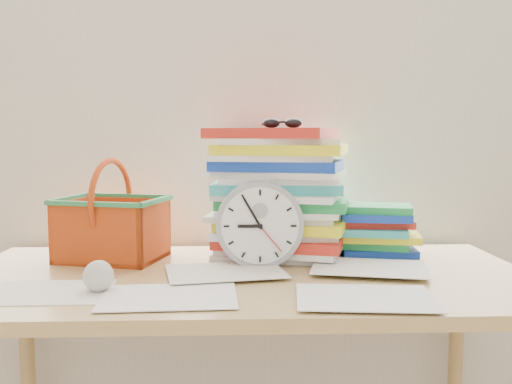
{
  "coord_description": "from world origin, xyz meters",
  "views": [
    {
      "loc": [
        -0.03,
        0.23,
        1.09
      ],
      "look_at": [
        0.02,
        1.6,
        0.95
      ],
      "focal_mm": 40.0,
      "sensor_mm": 36.0,
      "label": 1
    }
  ],
  "objects_px": {
    "desk": "(246,303)",
    "clock": "(260,224)",
    "basket": "(112,210)",
    "paper_stack": "(279,192)",
    "book_stack": "(374,229)"
  },
  "relations": [
    {
      "from": "book_stack",
      "to": "paper_stack",
      "type": "bearing_deg",
      "value": 179.67
    },
    {
      "from": "paper_stack",
      "to": "basket",
      "type": "relative_size",
      "value": 1.37
    },
    {
      "from": "paper_stack",
      "to": "basket",
      "type": "xyz_separation_m",
      "value": [
        -0.46,
        -0.05,
        -0.04
      ]
    },
    {
      "from": "paper_stack",
      "to": "basket",
      "type": "height_order",
      "value": "paper_stack"
    },
    {
      "from": "desk",
      "to": "book_stack",
      "type": "height_order",
      "value": "book_stack"
    },
    {
      "from": "clock",
      "to": "desk",
      "type": "bearing_deg",
      "value": -118.58
    },
    {
      "from": "desk",
      "to": "basket",
      "type": "distance_m",
      "value": 0.45
    },
    {
      "from": "desk",
      "to": "clock",
      "type": "relative_size",
      "value": 6.31
    },
    {
      "from": "paper_stack",
      "to": "basket",
      "type": "distance_m",
      "value": 0.46
    },
    {
      "from": "desk",
      "to": "paper_stack",
      "type": "xyz_separation_m",
      "value": [
        0.1,
        0.22,
        0.25
      ]
    },
    {
      "from": "desk",
      "to": "basket",
      "type": "xyz_separation_m",
      "value": [
        -0.36,
        0.17,
        0.21
      ]
    },
    {
      "from": "desk",
      "to": "clock",
      "type": "xyz_separation_m",
      "value": [
        0.04,
        0.06,
        0.19
      ]
    },
    {
      "from": "desk",
      "to": "basket",
      "type": "height_order",
      "value": "basket"
    },
    {
      "from": "desk",
      "to": "clock",
      "type": "bearing_deg",
      "value": 61.42
    },
    {
      "from": "basket",
      "to": "desk",
      "type": "bearing_deg",
      "value": -10.37
    }
  ]
}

